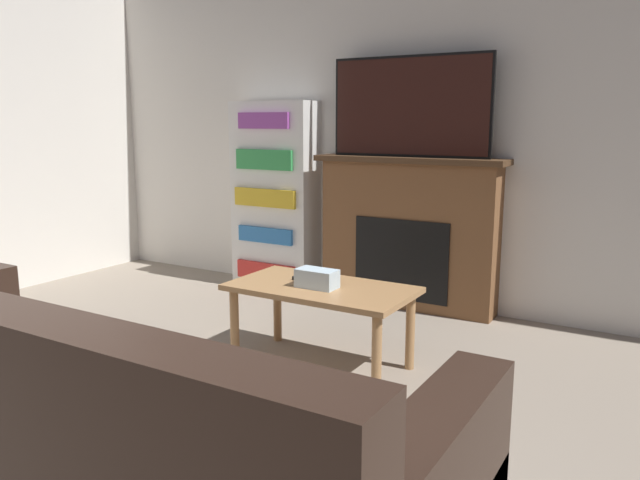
# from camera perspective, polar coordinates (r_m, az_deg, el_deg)

# --- Properties ---
(wall_back) EXTENTS (6.74, 0.06, 2.70)m
(wall_back) POSITION_cam_1_polar(r_m,az_deg,el_deg) (4.59, 8.97, 10.85)
(wall_back) COLOR silver
(wall_back) RESTS_ON ground_plane
(fireplace) EXTENTS (1.39, 0.28, 1.09)m
(fireplace) POSITION_cam_1_polar(r_m,az_deg,el_deg) (4.52, 8.02, 0.69)
(fireplace) COLOR brown
(fireplace) RESTS_ON ground_plane
(tv) EXTENTS (1.16, 0.03, 0.69)m
(tv) POSITION_cam_1_polar(r_m,az_deg,el_deg) (4.44, 8.22, 11.98)
(tv) COLOR black
(tv) RESTS_ON fireplace
(couch) EXTENTS (2.37, 0.92, 0.92)m
(couch) POSITION_cam_1_polar(r_m,az_deg,el_deg) (2.19, -21.28, -18.25)
(couch) COLOR black
(couch) RESTS_ON ground_plane
(coffee_table) EXTENTS (1.00, 0.54, 0.46)m
(coffee_table) POSITION_cam_1_polar(r_m,az_deg,el_deg) (3.41, 0.12, -5.24)
(coffee_table) COLOR #A87A4C
(coffee_table) RESTS_ON ground_plane
(tissue_box) EXTENTS (0.22, 0.12, 0.10)m
(tissue_box) POSITION_cam_1_polar(r_m,az_deg,el_deg) (3.35, -0.28, -3.53)
(tissue_box) COLOR silver
(tissue_box) RESTS_ON coffee_table
(remote_control) EXTENTS (0.04, 0.15, 0.02)m
(remote_control) POSITION_cam_1_polar(r_m,az_deg,el_deg) (3.57, -1.65, -3.30)
(remote_control) COLOR black
(remote_control) RESTS_ON coffee_table
(bookshelf) EXTENTS (0.71, 0.29, 1.49)m
(bookshelf) POSITION_cam_1_polar(r_m,az_deg,el_deg) (5.03, -4.16, 4.02)
(bookshelf) COLOR white
(bookshelf) RESTS_ON ground_plane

